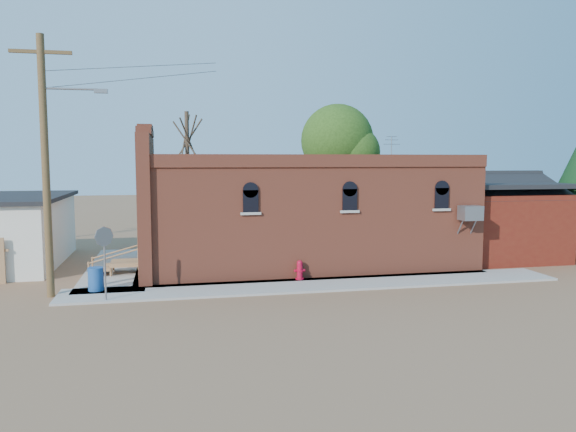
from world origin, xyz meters
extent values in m
plane|color=brown|center=(0.00, 0.00, 0.00)|extent=(120.00, 120.00, 0.00)
cube|color=#9E9991|center=(1.50, 0.90, 0.04)|extent=(19.00, 2.20, 0.08)
cube|color=#9E9991|center=(-6.30, 6.00, 0.04)|extent=(2.60, 10.00, 0.08)
cube|color=#A74B33|center=(2.00, 5.50, 2.25)|extent=(14.00, 7.00, 4.50)
cube|color=black|center=(2.00, 5.50, 4.55)|extent=(13.80, 6.80, 0.12)
cube|color=#A74B33|center=(-5.00, 5.50, 2.90)|extent=(0.50, 7.40, 5.80)
cube|color=navy|center=(-5.30, 4.30, 4.00)|extent=(0.08, 1.10, 1.56)
cube|color=gray|center=(8.10, 1.55, 2.60)|extent=(0.85, 0.65, 0.60)
cube|color=#5D1810|center=(11.50, 5.50, 1.60)|extent=(5.00, 6.00, 3.20)
cylinder|color=#4F351F|center=(-8.20, 1.20, 4.50)|extent=(0.26, 0.26, 9.00)
cube|color=#4F351F|center=(-8.20, 1.20, 8.40)|extent=(2.00, 0.12, 0.12)
cylinder|color=gray|center=(-7.30, 1.20, 7.20)|extent=(1.80, 0.08, 0.08)
cube|color=gray|center=(-6.30, 1.20, 7.15)|extent=(0.45, 0.22, 0.14)
cylinder|color=#4F392D|center=(-3.00, 13.00, 3.75)|extent=(0.24, 0.24, 7.50)
cylinder|color=#4F392D|center=(6.00, 13.50, 3.15)|extent=(0.28, 0.28, 6.30)
sphere|color=#234012|center=(6.00, 13.50, 5.95)|extent=(4.40, 4.40, 4.40)
cylinder|color=#A60923|center=(0.91, 1.80, 0.11)|extent=(0.42, 0.42, 0.06)
cylinder|color=#A60923|center=(0.91, 1.80, 0.43)|extent=(0.29, 0.29, 0.58)
sphere|color=#A60923|center=(0.91, 1.80, 0.73)|extent=(0.23, 0.23, 0.23)
cylinder|color=#A60923|center=(0.91, 1.65, 0.44)|extent=(0.14, 0.15, 0.11)
cylinder|color=#A60923|center=(0.76, 1.80, 0.44)|extent=(0.15, 0.14, 0.11)
cylinder|color=#A60923|center=(1.06, 1.80, 0.44)|extent=(0.15, 0.14, 0.11)
cylinder|color=gray|center=(-6.23, 0.00, 1.21)|extent=(0.07, 0.07, 2.26)
cylinder|color=gray|center=(-6.23, -0.02, 2.24)|extent=(0.57, 0.41, 0.68)
cylinder|color=#A41809|center=(-6.23, 0.02, 2.24)|extent=(0.57, 0.41, 0.68)
cylinder|color=#1B488B|center=(-6.72, 1.50, 0.50)|extent=(0.65, 0.65, 0.84)
camera|label=1|loc=(-4.10, -19.41, 4.79)|focal=35.00mm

